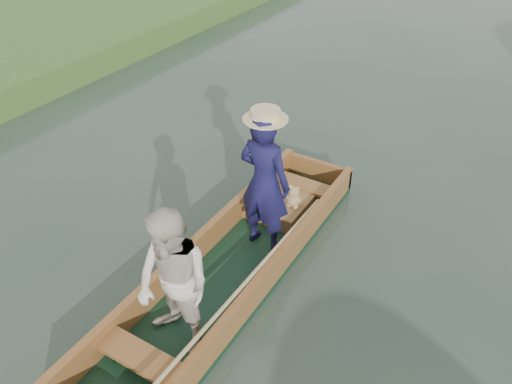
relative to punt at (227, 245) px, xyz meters
The scene contains 2 objects.
ground 0.68m from the punt, 109.95° to the left, with size 120.00×120.00×0.00m, color #283D30.
punt is the anchor object (origin of this frame).
Camera 1 is at (2.54, -3.63, 4.47)m, focal length 35.00 mm.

